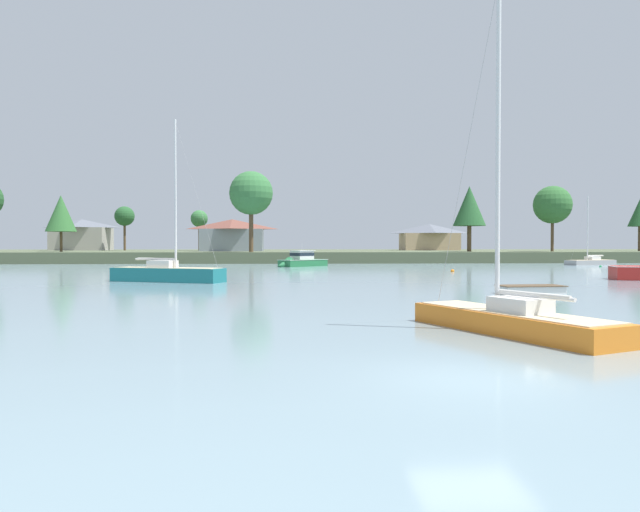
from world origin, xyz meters
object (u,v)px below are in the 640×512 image
sailboat_grey (591,263)px  mooring_buoy_green (600,266)px  sailboat_orange (511,325)px  cruiser_green (299,263)px  mooring_buoy_orange (452,271)px  dinghy_white (531,291)px  sailboat_teal (168,278)px

sailboat_grey → mooring_buoy_green: 8.29m
sailboat_orange → cruiser_green: bearing=95.5°
mooring_buoy_green → mooring_buoy_orange: 27.17m
dinghy_white → mooring_buoy_green: bearing=56.8°
sailboat_grey → mooring_buoy_orange: 33.79m
cruiser_green → sailboat_grey: size_ratio=0.72×
cruiser_green → sailboat_orange: bearing=-84.5°
cruiser_green → mooring_buoy_orange: (16.61, -16.59, -0.43)m
sailboat_teal → dinghy_white: 27.79m
sailboat_orange → mooring_buoy_orange: size_ratio=27.49×
sailboat_teal → sailboat_grey: bearing=33.7°
mooring_buoy_green → mooring_buoy_orange: mooring_buoy_orange is taller
sailboat_orange → mooring_buoy_green: (34.61, 57.29, -0.21)m
sailboat_grey → mooring_buoy_orange: sailboat_grey is taller
cruiser_green → dinghy_white: bearing=-73.8°
cruiser_green → sailboat_teal: bearing=-109.3°
mooring_buoy_orange → cruiser_green: bearing=135.0°
sailboat_teal → sailboat_grey: sailboat_teal is taller
sailboat_teal → mooring_buoy_green: 59.25m
sailboat_orange → sailboat_grey: size_ratio=1.20×
mooring_buoy_orange → dinghy_white: bearing=-96.7°
sailboat_grey → mooring_buoy_green: bearing=-109.7°
dinghy_white → mooring_buoy_green: dinghy_white is taller
sailboat_grey → dinghy_white: bearing=-121.3°
sailboat_orange → mooring_buoy_orange: sailboat_orange is taller
sailboat_grey → sailboat_teal: bearing=-146.3°
sailboat_teal → mooring_buoy_orange: sailboat_teal is taller
dinghy_white → mooring_buoy_orange: (3.38, 28.79, -0.10)m
sailboat_teal → mooring_buoy_orange: 32.08m
sailboat_teal → sailboat_orange: 33.42m
sailboat_orange → sailboat_teal: bearing=121.1°
dinghy_white → mooring_buoy_orange: size_ratio=8.71×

